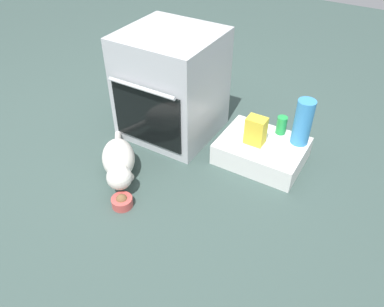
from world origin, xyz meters
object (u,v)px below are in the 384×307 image
object	(u,v)px
food_bowl	(122,201)
soda_can	(281,125)
water_bottle	(303,122)
cat	(119,162)
oven	(171,85)
pantry_cabinet	(261,151)
snack_bag	(256,131)

from	to	relation	value
food_bowl	soda_can	xyz separation A→B (m)	(0.57, 0.94, 0.17)
food_bowl	water_bottle	size ratio (longest dim) A/B	0.40
cat	water_bottle	xyz separation A→B (m)	(0.88, 0.71, 0.18)
soda_can	oven	bearing A→B (deg)	-168.18
pantry_cabinet	cat	distance (m)	0.91
snack_bag	oven	bearing A→B (deg)	177.46
oven	snack_bag	bearing A→B (deg)	-2.54
oven	food_bowl	size ratio (longest dim) A/B	5.95
pantry_cabinet	soda_can	distance (m)	0.21
oven	food_bowl	bearing A→B (deg)	-77.88
water_bottle	snack_bag	world-z (taller)	water_bottle
oven	pantry_cabinet	distance (m)	0.74
food_bowl	soda_can	distance (m)	1.11
oven	water_bottle	distance (m)	0.89
pantry_cabinet	food_bowl	xyz separation A→B (m)	(-0.51, -0.79, -0.04)
soda_can	snack_bag	world-z (taller)	snack_bag
food_bowl	pantry_cabinet	bearing A→B (deg)	57.00
soda_can	water_bottle	bearing A→B (deg)	-14.50
water_bottle	soda_can	distance (m)	0.17
pantry_cabinet	cat	xyz separation A→B (m)	(-0.68, -0.60, 0.04)
oven	food_bowl	xyz separation A→B (m)	(0.17, -0.79, -0.33)
pantry_cabinet	food_bowl	world-z (taller)	pantry_cabinet
water_bottle	food_bowl	bearing A→B (deg)	-128.02
food_bowl	oven	bearing A→B (deg)	102.12
soda_can	pantry_cabinet	bearing A→B (deg)	-111.28
pantry_cabinet	soda_can	size ratio (longest dim) A/B	4.43
water_bottle	snack_bag	distance (m)	0.29
cat	snack_bag	world-z (taller)	snack_bag
oven	pantry_cabinet	world-z (taller)	oven
food_bowl	snack_bag	xyz separation A→B (m)	(0.47, 0.76, 0.20)
pantry_cabinet	soda_can	world-z (taller)	soda_can
water_bottle	snack_bag	size ratio (longest dim) A/B	1.67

